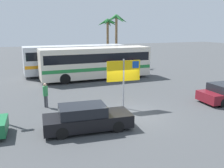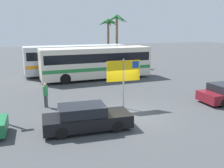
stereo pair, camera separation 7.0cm
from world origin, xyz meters
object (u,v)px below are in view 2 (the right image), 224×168
at_px(car_black, 86,118).
at_px(pedestrian_crossing_lot, 45,93).
at_px(bus_front_coach, 96,62).
at_px(ferry_sign, 124,73).
at_px(bus_rear_coach, 76,58).

relative_size(car_black, pedestrian_crossing_lot, 2.80).
height_order(bus_front_coach, ferry_sign, ferry_sign).
relative_size(ferry_sign, car_black, 0.70).
relative_size(bus_front_coach, pedestrian_crossing_lot, 6.72).
relative_size(bus_front_coach, car_black, 2.40).
relative_size(bus_rear_coach, car_black, 2.40).
relative_size(bus_rear_coach, ferry_sign, 3.42).
distance_m(bus_front_coach, pedestrian_crossing_lot, 9.52).
bearing_deg(ferry_sign, pedestrian_crossing_lot, 160.01).
height_order(bus_rear_coach, ferry_sign, ferry_sign).
height_order(bus_rear_coach, car_black, bus_rear_coach).
distance_m(ferry_sign, pedestrian_crossing_lot, 5.27).
xyz_separation_m(bus_front_coach, bus_rear_coach, (-1.25, 3.43, 0.00)).
relative_size(bus_front_coach, bus_rear_coach, 1.00).
height_order(bus_rear_coach, pedestrian_crossing_lot, bus_rear_coach).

